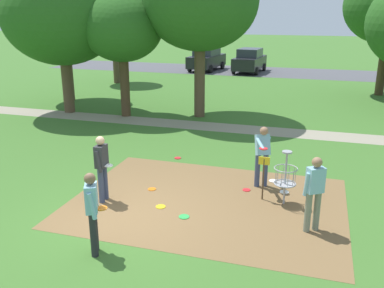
% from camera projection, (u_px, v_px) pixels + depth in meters
% --- Properties ---
extents(ground_plane, '(160.00, 160.00, 0.00)m').
position_uv_depth(ground_plane, '(122.00, 215.00, 9.91)').
color(ground_plane, '#3D6B28').
extents(dirt_tee_pad, '(6.75, 5.00, 0.01)m').
position_uv_depth(dirt_tee_pad, '(207.00, 202.00, 10.63)').
color(dirt_tee_pad, brown).
rests_on(dirt_tee_pad, ground).
extents(disc_golf_basket, '(0.98, 0.58, 1.39)m').
position_uv_depth(disc_golf_basket, '(283.00, 175.00, 10.32)').
color(disc_golf_basket, '#9E9EA3').
rests_on(disc_golf_basket, ground).
extents(player_foreground_watching, '(0.48, 0.45, 1.71)m').
position_uv_depth(player_foreground_watching, '(314.00, 190.00, 8.95)').
color(player_foreground_watching, slate).
rests_on(player_foreground_watching, ground).
extents(player_throwing, '(0.49, 1.17, 1.71)m').
position_uv_depth(player_throwing, '(262.00, 152.00, 11.27)').
color(player_throwing, '#384260').
rests_on(player_throwing, ground).
extents(player_waiting_left, '(0.41, 0.47, 1.71)m').
position_uv_depth(player_waiting_left, '(102.00, 165.00, 10.41)').
color(player_waiting_left, '#384260').
rests_on(player_waiting_left, ground).
extents(player_waiting_right, '(0.45, 0.49, 1.71)m').
position_uv_depth(player_waiting_right, '(92.00, 209.00, 8.10)').
color(player_waiting_right, '#232328').
rests_on(player_waiting_right, ground).
extents(frisbee_near_basket, '(0.21, 0.21, 0.02)m').
position_uv_depth(frisbee_near_basket, '(246.00, 190.00, 11.30)').
color(frisbee_near_basket, red).
rests_on(frisbee_near_basket, ground).
extents(frisbee_by_tee, '(0.25, 0.25, 0.02)m').
position_uv_depth(frisbee_by_tee, '(273.00, 181.00, 11.90)').
color(frisbee_by_tee, white).
rests_on(frisbee_by_tee, ground).
extents(frisbee_mid_grass, '(0.24, 0.24, 0.02)m').
position_uv_depth(frisbee_mid_grass, '(284.00, 192.00, 11.18)').
color(frisbee_mid_grass, white).
rests_on(frisbee_mid_grass, ground).
extents(frisbee_far_left, '(0.22, 0.22, 0.02)m').
position_uv_depth(frisbee_far_left, '(178.00, 158.00, 13.76)').
color(frisbee_far_left, red).
rests_on(frisbee_far_left, ground).
extents(frisbee_far_right, '(0.22, 0.22, 0.02)m').
position_uv_depth(frisbee_far_right, '(152.00, 189.00, 11.35)').
color(frisbee_far_right, orange).
rests_on(frisbee_far_right, ground).
extents(frisbee_scattered_a, '(0.25, 0.25, 0.02)m').
position_uv_depth(frisbee_scattered_a, '(184.00, 217.00, 9.83)').
color(frisbee_scattered_a, green).
rests_on(frisbee_scattered_a, ground).
extents(frisbee_scattered_b, '(0.25, 0.25, 0.02)m').
position_uv_depth(frisbee_scattered_b, '(161.00, 207.00, 10.34)').
color(frisbee_scattered_b, gold).
rests_on(frisbee_scattered_b, ground).
extents(tree_near_right, '(3.75, 3.75, 6.05)m').
position_uv_depth(tree_near_right, '(64.00, 15.00, 21.44)').
color(tree_near_right, brown).
rests_on(tree_near_right, ground).
extents(tree_mid_right, '(3.57, 3.57, 5.49)m').
position_uv_depth(tree_mid_right, '(122.00, 27.00, 18.18)').
color(tree_mid_right, '#4C3823').
rests_on(tree_mid_right, ground).
extents(tree_far_left, '(5.29, 5.29, 6.72)m').
position_uv_depth(tree_far_left, '(61.00, 15.00, 18.74)').
color(tree_far_left, brown).
rests_on(tree_far_left, ground).
extents(tree_far_center, '(4.99, 4.99, 7.17)m').
position_uv_depth(tree_far_center, '(200.00, 1.00, 17.76)').
color(tree_far_center, brown).
rests_on(tree_far_center, ground).
extents(tree_far_right, '(3.29, 3.29, 5.51)m').
position_uv_depth(tree_far_right, '(114.00, 20.00, 26.94)').
color(tree_far_right, brown).
rests_on(tree_far_right, ground).
extents(parking_lot_strip, '(36.00, 6.00, 0.01)m').
position_uv_depth(parking_lot_strip, '(266.00, 72.00, 33.35)').
color(parking_lot_strip, '#4C4C51').
rests_on(parking_lot_strip, ground).
extents(parked_car_leftmost, '(2.38, 4.40, 1.84)m').
position_uv_depth(parked_car_leftmost, '(207.00, 59.00, 33.86)').
color(parked_car_leftmost, black).
rests_on(parked_car_leftmost, ground).
extents(parked_car_center_left, '(2.23, 4.33, 1.84)m').
position_uv_depth(parked_car_center_left, '(250.00, 61.00, 32.72)').
color(parked_car_center_left, black).
rests_on(parked_car_center_left, ground).
extents(gravel_path, '(40.00, 1.34, 0.00)m').
position_uv_depth(gravel_path, '(211.00, 127.00, 17.53)').
color(gravel_path, gray).
rests_on(gravel_path, ground).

